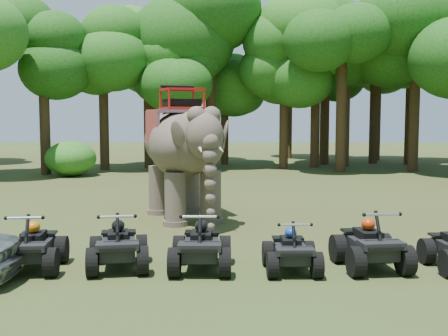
{
  "coord_description": "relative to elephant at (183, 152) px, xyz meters",
  "views": [
    {
      "loc": [
        0.03,
        -13.75,
        3.31
      ],
      "look_at": [
        0.0,
        1.2,
        1.9
      ],
      "focal_mm": 45.0,
      "sensor_mm": 36.0,
      "label": 1
    }
  ],
  "objects": [
    {
      "name": "ground",
      "position": [
        1.31,
        -4.08,
        -2.13
      ],
      "size": [
        110.0,
        110.0,
        0.0
      ],
      "primitive_type": "plane",
      "color": "#47381E",
      "rests_on": "ground"
    },
    {
      "name": "elephant",
      "position": [
        0.0,
        0.0,
        0.0
      ],
      "size": [
        3.86,
        5.53,
        4.26
      ],
      "primitive_type": null,
      "rotation": [
        0.0,
        0.0,
        0.36
      ],
      "color": "brown",
      "rests_on": "ground"
    },
    {
      "name": "atv_0",
      "position": [
        -2.79,
        -6.07,
        -1.49
      ],
      "size": [
        1.41,
        1.83,
        1.28
      ],
      "primitive_type": null,
      "rotation": [
        0.0,
        0.0,
        0.1
      ],
      "color": "black",
      "rests_on": "ground"
    },
    {
      "name": "atv_1",
      "position": [
        -0.96,
        -5.96,
        -1.49
      ],
      "size": [
        1.53,
        1.92,
        1.28
      ],
      "primitive_type": null,
      "rotation": [
        0.0,
        0.0,
        0.16
      ],
      "color": "black",
      "rests_on": "ground"
    },
    {
      "name": "atv_2",
      "position": [
        0.82,
        -6.06,
        -1.48
      ],
      "size": [
        1.29,
        1.76,
        1.3
      ],
      "primitive_type": null,
      "rotation": [
        0.0,
        0.0,
        -0.0
      ],
      "color": "black",
      "rests_on": "ground"
    },
    {
      "name": "atv_3",
      "position": [
        2.75,
        -6.18,
        -1.56
      ],
      "size": [
        1.16,
        1.57,
        1.14
      ],
      "primitive_type": null,
      "rotation": [
        0.0,
        0.0,
        0.02
      ],
      "color": "black",
      "rests_on": "ground"
    },
    {
      "name": "atv_4",
      "position": [
        4.48,
        -5.95,
        -1.46
      ],
      "size": [
        1.52,
        1.94,
        1.33
      ],
      "primitive_type": null,
      "rotation": [
        0.0,
        0.0,
        0.12
      ],
      "color": "black",
      "rests_on": "ground"
    },
    {
      "name": "tree_0",
      "position": [
        1.31,
        20.06,
        1.47
      ],
      "size": [
        5.05,
        5.05,
        7.21
      ],
      "primitive_type": null,
      "color": "#195114",
      "rests_on": "ground"
    },
    {
      "name": "tree_1",
      "position": [
        4.97,
        16.88,
        2.03
      ],
      "size": [
        5.82,
        5.82,
        8.32
      ],
      "primitive_type": null,
      "color": "#195114",
      "rests_on": "ground"
    },
    {
      "name": "tree_2",
      "position": [
        8.05,
        14.75,
        2.6
      ],
      "size": [
        6.62,
        6.62,
        9.45
      ],
      "primitive_type": null,
      "color": "#195114",
      "rests_on": "ground"
    },
    {
      "name": "tree_3",
      "position": [
        12.46,
        15.26,
        2.82
      ],
      "size": [
        6.93,
        6.93,
        9.91
      ],
      "primitive_type": null,
      "color": "#195114",
      "rests_on": "ground"
    },
    {
      "name": "tree_30",
      "position": [
        -8.74,
        13.56,
        2.32
      ],
      "size": [
        6.24,
        6.24,
        8.91
      ],
      "primitive_type": null,
      "color": "#195114",
      "rests_on": "ground"
    },
    {
      "name": "tree_31",
      "position": [
        -5.98,
        16.12,
        2.19
      ],
      "size": [
        6.06,
        6.06,
        8.65
      ],
      "primitive_type": null,
      "color": "#195114",
      "rests_on": "ground"
    },
    {
      "name": "tree_32",
      "position": [
        -2.11,
        15.69,
        1.61
      ],
      "size": [
        5.23,
        5.23,
        7.48
      ],
      "primitive_type": null,
      "color": "#195114",
      "rests_on": "ground"
    },
    {
      "name": "tree_33",
      "position": [
        8.58,
        22.82,
        2.34
      ],
      "size": [
        6.26,
        6.26,
        8.94
      ],
      "primitive_type": null,
      "color": "#195114",
      "rests_on": "ground"
    },
    {
      "name": "tree_35",
      "position": [
        -3.49,
        17.55,
        2.45
      ],
      "size": [
        6.41,
        6.41,
        9.15
      ],
      "primitive_type": null,
      "color": "#195114",
      "rests_on": "ground"
    },
    {
      "name": "tree_37",
      "position": [
        11.49,
        20.58,
        2.42
      ],
      "size": [
        6.37,
        6.37,
        9.1
      ],
      "primitive_type": null,
      "color": "#195114",
      "rests_on": "ground"
    },
    {
      "name": "tree_38",
      "position": [
        12.46,
        23.44,
        2.45
      ],
      "size": [
        6.41,
        6.41,
        9.16
      ],
      "primitive_type": null,
      "color": "#195114",
      "rests_on": "ground"
    },
    {
      "name": "tree_40",
      "position": [
        9.08,
        18.44,
        2.64
      ],
      "size": [
        6.69,
        6.69,
        9.55
      ],
      "primitive_type": null,
      "color": "#195114",
      "rests_on": "ground"
    },
    {
      "name": "tree_41",
      "position": [
        -1.27,
        21.39,
        2.97
      ],
      "size": [
        7.15,
        7.15,
        10.21
      ],
      "primitive_type": null,
      "color": "#195114",
      "rests_on": "ground"
    },
    {
      "name": "tree_42",
      "position": [
        8.02,
        19.9,
        3.17
      ],
      "size": [
        7.42,
        7.42,
        10.6
      ],
      "primitive_type": null,
      "color": "#195114",
      "rests_on": "ground"
    },
    {
      "name": "tree_43",
      "position": [
        6.19,
        25.28,
        2.57
      ],
      "size": [
        6.59,
        6.59,
        9.41
      ],
      "primitive_type": null,
      "color": "#195114",
      "rests_on": "ground"
    },
    {
      "name": "tree_44",
      "position": [
        13.73,
        19.93,
        2.83
      ],
      "size": [
        6.95,
        6.95,
        9.93
      ],
      "primitive_type": null,
      "color": "#195114",
      "rests_on": "ground"
    },
    {
      "name": "tree_45",
      "position": [
        7.04,
        17.75,
        2.49
      ],
      "size": [
        6.47,
        6.47,
        9.25
      ],
      "primitive_type": null,
      "color": "#195114",
      "rests_on": "ground"
    },
    {
      "name": "tree_46",
      "position": [
        0.43,
        17.46,
        3.24
      ],
      "size": [
        7.52,
        7.52,
        10.74
      ],
      "primitive_type": null,
      "color": "#195114",
      "rests_on": "ground"
    },
    {
      "name": "tree_48",
      "position": [
        -3.61,
        21.72,
        2.38
      ],
      "size": [
        6.32,
        6.32,
        9.03
      ],
      "primitive_type": null,
      "color": "#195114",
      "rests_on": "ground"
    }
  ]
}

